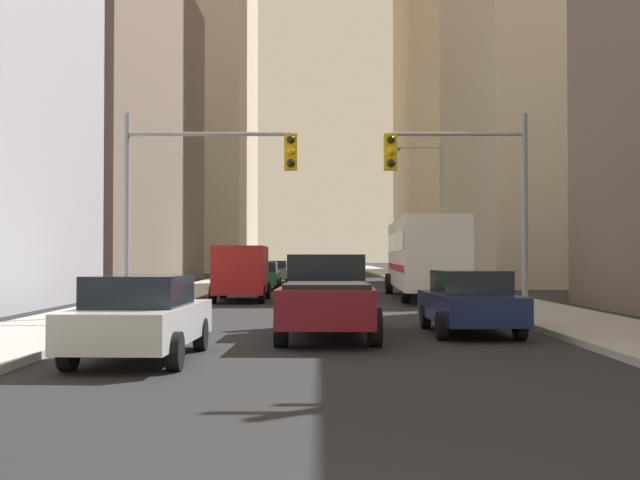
# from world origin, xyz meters

# --- Properties ---
(sidewalk_left) EXTENTS (3.27, 160.00, 0.15)m
(sidewalk_left) POSITION_xyz_m (-6.80, 50.00, 0.07)
(sidewalk_left) COLOR #9E9E99
(sidewalk_left) RESTS_ON ground
(sidewalk_right) EXTENTS (3.27, 160.00, 0.15)m
(sidewalk_right) POSITION_xyz_m (6.80, 50.00, 0.07)
(sidewalk_right) COLOR #9E9E99
(sidewalk_right) RESTS_ON ground
(city_bus) EXTENTS (2.93, 11.59, 3.40)m
(city_bus) POSITION_xyz_m (4.38, 29.79, 1.93)
(city_bus) COLOR silver
(city_bus) RESTS_ON ground
(pickup_truck_maroon) EXTENTS (2.20, 5.44, 1.90)m
(pickup_truck_maroon) POSITION_xyz_m (0.00, 13.90, 0.93)
(pickup_truck_maroon) COLOR maroon
(pickup_truck_maroon) RESTS_ON ground
(cargo_van_red) EXTENTS (2.16, 5.27, 2.26)m
(cargo_van_red) POSITION_xyz_m (-3.40, 27.96, 1.29)
(cargo_van_red) COLOR maroon
(cargo_van_red) RESTS_ON ground
(sedan_silver) EXTENTS (1.96, 4.26, 1.52)m
(sedan_silver) POSITION_xyz_m (-3.38, 10.04, 0.77)
(sedan_silver) COLOR #B7BABF
(sedan_silver) RESTS_ON ground
(sedan_navy) EXTENTS (1.95, 4.26, 1.52)m
(sedan_navy) POSITION_xyz_m (3.40, 14.59, 0.77)
(sedan_navy) COLOR #141E4C
(sedan_navy) RESTS_ON ground
(sedan_beige) EXTENTS (1.96, 4.26, 1.52)m
(sedan_beige) POSITION_xyz_m (0.02, 32.54, 0.77)
(sedan_beige) COLOR #C6B793
(sedan_beige) RESTS_ON ground
(sedan_green) EXTENTS (1.95, 4.20, 1.52)m
(sedan_green) POSITION_xyz_m (-3.35, 38.69, 0.77)
(sedan_green) COLOR #195938
(sedan_green) RESTS_ON ground
(sedan_grey) EXTENTS (1.95, 4.22, 1.52)m
(sedan_grey) POSITION_xyz_m (-3.29, 50.28, 0.77)
(sedan_grey) COLOR slate
(sedan_grey) RESTS_ON ground
(traffic_signal_near_left) EXTENTS (5.04, 0.44, 6.00)m
(traffic_signal_near_left) POSITION_xyz_m (-3.57, 18.42, 4.10)
(traffic_signal_near_left) COLOR gray
(traffic_signal_near_left) RESTS_ON ground
(traffic_signal_near_right) EXTENTS (4.16, 0.44, 6.00)m
(traffic_signal_near_right) POSITION_xyz_m (3.98, 18.42, 4.06)
(traffic_signal_near_right) COLOR gray
(traffic_signal_near_right) RESTS_ON ground
(street_lamp_right) EXTENTS (2.61, 0.32, 7.50)m
(street_lamp_right) POSITION_xyz_m (5.44, 34.52, 4.56)
(street_lamp_right) COLOR gray
(street_lamp_right) RESTS_ON ground
(building_left_mid_office) EXTENTS (14.96, 28.24, 21.73)m
(building_left_mid_office) POSITION_xyz_m (-17.34, 46.30, 10.86)
(building_left_mid_office) COLOR #66564C
(building_left_mid_office) RESTS_ON ground
(building_left_far_tower) EXTENTS (19.16, 23.82, 47.08)m
(building_left_far_tower) POSITION_xyz_m (-18.24, 88.69, 23.54)
(building_left_far_tower) COLOR #B7A893
(building_left_far_tower) RESTS_ON ground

